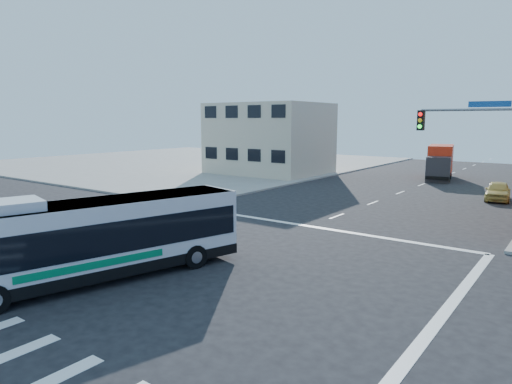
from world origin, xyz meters
The scene contains 7 objects.
ground centered at (0.00, 0.00, 0.00)m, with size 120.00×120.00×0.00m, color black.
sidewalk_nw centered at (-35.00, 35.00, 0.07)m, with size 50.00×50.00×0.15m, color gray.
building_west centered at (-17.02, 29.98, 4.01)m, with size 12.06×10.06×8.00m.
signal_mast_ne centered at (9.08, 10.62, 4.98)m, with size 7.91×1.13×8.07m.
transit_bus centered at (-2.13, -3.25, 1.67)m, with size 5.40×11.80×3.42m.
box_truck centered at (0.14, 36.58, 1.70)m, with size 3.76×8.06×3.50m.
parked_car centered at (7.28, 25.84, 0.72)m, with size 1.70×4.24×1.44m, color #CFB757.
Camera 1 is at (12.82, -13.19, 6.10)m, focal length 32.00 mm.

